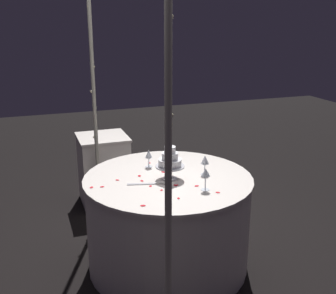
{
  "coord_description": "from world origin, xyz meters",
  "views": [
    {
      "loc": [
        -2.8,
        0.99,
        1.94
      ],
      "look_at": [
        0.0,
        0.0,
        1.0
      ],
      "focal_mm": 44.35,
      "sensor_mm": 36.0,
      "label": 1
    }
  ],
  "objects_px": {
    "tiered_cake": "(170,161)",
    "wine_glass_1": "(149,155)",
    "wine_glass_0": "(205,161)",
    "cake_knife": "(150,184)",
    "side_table": "(104,170)",
    "main_table": "(168,221)",
    "decorative_arch": "(118,82)",
    "wine_glass_2": "(206,174)"
  },
  "relations": [
    {
      "from": "decorative_arch",
      "to": "main_table",
      "type": "distance_m",
      "value": 1.18
    },
    {
      "from": "wine_glass_2",
      "to": "cake_knife",
      "type": "xyz_separation_m",
      "value": [
        0.23,
        0.34,
        -0.12
      ]
    },
    {
      "from": "tiered_cake",
      "to": "wine_glass_0",
      "type": "height_order",
      "value": "tiered_cake"
    },
    {
      "from": "tiered_cake",
      "to": "wine_glass_2",
      "type": "bearing_deg",
      "value": -149.57
    },
    {
      "from": "main_table",
      "to": "wine_glass_2",
      "type": "xyz_separation_m",
      "value": [
        -0.33,
        -0.17,
        0.51
      ]
    },
    {
      "from": "main_table",
      "to": "wine_glass_1",
      "type": "distance_m",
      "value": 0.56
    },
    {
      "from": "wine_glass_1",
      "to": "tiered_cake",
      "type": "bearing_deg",
      "value": -166.41
    },
    {
      "from": "wine_glass_0",
      "to": "cake_knife",
      "type": "height_order",
      "value": "wine_glass_0"
    },
    {
      "from": "tiered_cake",
      "to": "side_table",
      "type": "bearing_deg",
      "value": 10.24
    },
    {
      "from": "wine_glass_0",
      "to": "decorative_arch",
      "type": "bearing_deg",
      "value": 85.91
    },
    {
      "from": "main_table",
      "to": "side_table",
      "type": "xyz_separation_m",
      "value": [
        1.36,
        0.25,
        -0.01
      ]
    },
    {
      "from": "decorative_arch",
      "to": "wine_glass_2",
      "type": "relative_size",
      "value": 14.18
    },
    {
      "from": "tiered_cake",
      "to": "cake_knife",
      "type": "height_order",
      "value": "tiered_cake"
    },
    {
      "from": "tiered_cake",
      "to": "cake_knife",
      "type": "bearing_deg",
      "value": 104.71
    },
    {
      "from": "wine_glass_1",
      "to": "wine_glass_2",
      "type": "bearing_deg",
      "value": -157.88
    },
    {
      "from": "tiered_cake",
      "to": "wine_glass_2",
      "type": "xyz_separation_m",
      "value": [
        -0.28,
        -0.17,
        -0.02
      ]
    },
    {
      "from": "wine_glass_1",
      "to": "wine_glass_0",
      "type": "bearing_deg",
      "value": -130.76
    },
    {
      "from": "wine_glass_2",
      "to": "cake_knife",
      "type": "bearing_deg",
      "value": 55.44
    },
    {
      "from": "main_table",
      "to": "wine_glass_0",
      "type": "bearing_deg",
      "value": -99.24
    },
    {
      "from": "main_table",
      "to": "wine_glass_2",
      "type": "distance_m",
      "value": 0.62
    },
    {
      "from": "cake_knife",
      "to": "side_table",
      "type": "bearing_deg",
      "value": 3.04
    },
    {
      "from": "cake_knife",
      "to": "wine_glass_0",
      "type": "bearing_deg",
      "value": -84.59
    },
    {
      "from": "wine_glass_2",
      "to": "cake_knife",
      "type": "distance_m",
      "value": 0.43
    },
    {
      "from": "main_table",
      "to": "wine_glass_0",
      "type": "relative_size",
      "value": 8.23
    },
    {
      "from": "wine_glass_1",
      "to": "cake_knife",
      "type": "relative_size",
      "value": 0.51
    },
    {
      "from": "decorative_arch",
      "to": "main_table",
      "type": "relative_size",
      "value": 1.77
    },
    {
      "from": "tiered_cake",
      "to": "main_table",
      "type": "bearing_deg",
      "value": 1.05
    },
    {
      "from": "decorative_arch",
      "to": "cake_knife",
      "type": "relative_size",
      "value": 7.93
    },
    {
      "from": "wine_glass_0",
      "to": "cake_knife",
      "type": "relative_size",
      "value": 0.54
    },
    {
      "from": "tiered_cake",
      "to": "wine_glass_1",
      "type": "distance_m",
      "value": 0.32
    },
    {
      "from": "side_table",
      "to": "wine_glass_1",
      "type": "height_order",
      "value": "wine_glass_1"
    },
    {
      "from": "decorative_arch",
      "to": "cake_knife",
      "type": "height_order",
      "value": "decorative_arch"
    },
    {
      "from": "wine_glass_0",
      "to": "wine_glass_1",
      "type": "bearing_deg",
      "value": 49.24
    },
    {
      "from": "side_table",
      "to": "wine_glass_1",
      "type": "distance_m",
      "value": 1.21
    },
    {
      "from": "side_table",
      "to": "wine_glass_2",
      "type": "height_order",
      "value": "wine_glass_2"
    },
    {
      "from": "main_table",
      "to": "wine_glass_1",
      "type": "xyz_separation_m",
      "value": [
        0.26,
        0.07,
        0.49
      ]
    },
    {
      "from": "side_table",
      "to": "tiered_cake",
      "type": "relative_size",
      "value": 2.9
    },
    {
      "from": "decorative_arch",
      "to": "cake_knife",
      "type": "distance_m",
      "value": 0.77
    },
    {
      "from": "wine_glass_1",
      "to": "wine_glass_2",
      "type": "distance_m",
      "value": 0.64
    },
    {
      "from": "tiered_cake",
      "to": "wine_glass_1",
      "type": "relative_size",
      "value": 1.75
    },
    {
      "from": "tiered_cake",
      "to": "wine_glass_0",
      "type": "relative_size",
      "value": 1.63
    },
    {
      "from": "decorative_arch",
      "to": "wine_glass_1",
      "type": "distance_m",
      "value": 0.75
    }
  ]
}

